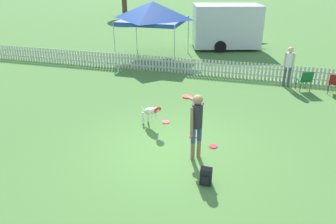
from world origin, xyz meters
name	(u,v)px	position (x,y,z in m)	size (l,w,h in m)	color
ground_plane	(173,151)	(0.00, 0.00, 0.00)	(240.00, 240.00, 0.00)	#4C7A38
handler_person	(196,119)	(0.63, -0.17, 1.12)	(0.72, 1.10, 1.77)	#8C664C
leaping_dog	(150,111)	(-1.06, 1.26, 0.51)	(0.92, 0.81, 0.82)	beige
frisbee_near_handler	(166,122)	(-0.68, 1.65, 0.01)	(0.24, 0.24, 0.02)	red
frisbee_near_dog	(193,136)	(0.36, 0.93, 0.01)	(0.24, 0.24, 0.02)	red
frisbee_midfield	(213,146)	(1.01, 0.51, 0.01)	(0.24, 0.24, 0.02)	red
backpack_on_grass	(206,176)	(1.10, -1.23, 0.20)	(0.26, 0.22, 0.41)	black
picket_fence	(212,68)	(0.00, 6.92, 0.37)	(24.04, 0.04, 0.74)	beige
folding_chair_blue_left	(305,79)	(3.86, 5.88, 0.51)	(0.61, 0.63, 0.85)	#333338
folding_chair_center	(336,82)	(4.98, 5.89, 0.49)	(0.60, 0.62, 0.82)	#333338
canopy_tent_main	(153,12)	(-3.55, 9.30, 2.41)	(3.18, 3.18, 2.96)	silver
spectator_standing	(289,63)	(3.19, 6.29, 1.01)	(0.41, 0.27, 1.66)	#474C5B
equipment_trailer	(226,26)	(-0.06, 12.62, 1.34)	(4.80, 3.21, 2.55)	silver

